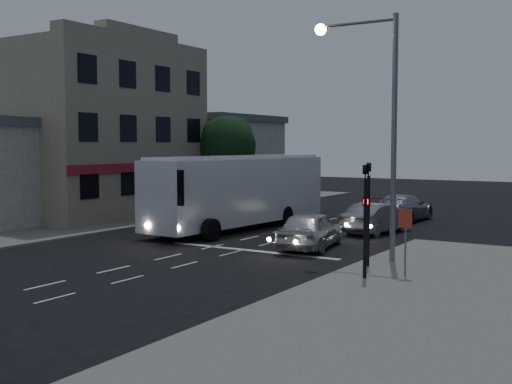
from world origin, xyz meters
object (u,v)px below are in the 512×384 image
Objects in this scene: car_sedan_b at (403,208)px; traffic_signal_side at (365,207)px; streetlight at (377,109)px; traffic_signal_main at (368,201)px; car_suv at (311,230)px; street_tree at (226,143)px; car_sedan_a at (377,218)px; tour_bus at (240,189)px; regulatory_sign at (405,231)px.

car_sedan_b is 1.31× the size of traffic_signal_side.
traffic_signal_main is at bearing -79.80° from streetlight.
car_suv is 16.86m from street_tree.
streetlight is (2.85, -7.57, 4.98)m from car_sedan_a.
car_suv reaches higher than car_sedan_a.
car_sedan_a is at bearing 109.08° from traffic_signal_main.
car_sedan_b is (0.09, 11.58, -0.03)m from car_suv.
traffic_signal_main reaches higher than tour_bus.
traffic_signal_main is at bearing -42.03° from street_tree.
traffic_signal_side is at bearing -36.09° from tour_bus.
car_sedan_b is at bearing 104.85° from traffic_signal_side.
car_sedan_a is at bearing 109.15° from traffic_signal_side.
traffic_signal_side is (4.48, -5.00, 1.61)m from car_suv.
streetlight reaches higher than tour_bus.
street_tree is (-5.92, 7.40, 2.43)m from tour_bus.
traffic_signal_main is 1.00× the size of traffic_signal_side.
street_tree reaches higher than tour_bus.
regulatory_sign is at bearing -30.84° from traffic_signal_main.
car_sedan_b is 0.87× the size of street_tree.
regulatory_sign is (5.48, -4.04, 0.79)m from car_suv.
car_suv is 0.53× the size of streetlight.
car_suv is at bearing 143.64° from regulatory_sign.
car_suv is at bearing 141.38° from traffic_signal_main.
streetlight reaches higher than car_sedan_a.
car_sedan_b is at bearing 104.20° from traffic_signal_main.
car_sedan_b is at bearing -76.55° from car_sedan_a.
tour_bus is 10.01m from car_sedan_b.
street_tree reaches higher than car_suv.
streetlight is 1.45× the size of street_tree.
tour_bus reaches higher than car_sedan_b.
regulatory_sign is 23.40m from street_tree.
car_sedan_b is (-0.59, 5.61, 0.02)m from car_sedan_a.
car_suv is 6.26m from streetlight.
traffic_signal_side reaches higher than car_suv.
streetlight is at bearing 105.65° from car_sedan_b.
car_sedan_a is 9.66m from traffic_signal_main.
regulatory_sign is at bearing 43.92° from traffic_signal_side.
street_tree reaches higher than regulatory_sign.
streetlight is (3.44, -13.18, 4.95)m from car_sedan_b.
traffic_signal_side is 0.66× the size of street_tree.
traffic_signal_main reaches higher than regulatory_sign.
regulatory_sign reaches higher than car_suv.
streetlight is 20.19m from street_tree.
traffic_signal_main is 3.61m from streetlight.
traffic_signal_side is 23.24m from street_tree.
car_sedan_a is at bearing 115.67° from regulatory_sign.
streetlight reaches higher than traffic_signal_side.
car_sedan_a is 11.13m from regulatory_sign.
street_tree reaches higher than car_sedan_a.
car_sedan_a is 0.85× the size of car_sedan_b.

